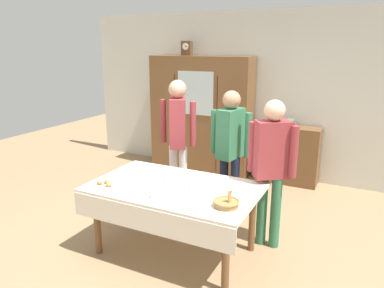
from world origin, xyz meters
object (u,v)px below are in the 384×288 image
(tea_cup_far_right, at_px, (220,182))
(spoon_near_left, at_px, (162,174))
(wall_cabinet, at_px, (201,115))
(tea_cup_far_left, at_px, (194,185))
(bookshelf_low, at_px, (288,155))
(person_behind_table_left, at_px, (230,143))
(tea_cup_mid_left, at_px, (167,179))
(spoon_center, at_px, (235,195))
(spoon_far_left, at_px, (197,197))
(dining_table, at_px, (173,196))
(pastry_plate, at_px, (105,185))
(tea_cup_front_edge, at_px, (199,178))
(mantel_clock, at_px, (187,48))
(bread_basket, at_px, (226,203))
(book_stack, at_px, (290,123))
(tea_cup_mid_right, at_px, (154,196))
(person_beside_shelf, at_px, (178,131))
(person_behind_table_right, at_px, (272,160))

(tea_cup_far_right, xyz_separation_m, spoon_near_left, (-0.69, -0.01, -0.02))
(wall_cabinet, xyz_separation_m, tea_cup_far_left, (1.09, -2.50, -0.21))
(bookshelf_low, bearing_deg, person_behind_table_left, -103.88)
(bookshelf_low, bearing_deg, tea_cup_far_right, -95.17)
(person_behind_table_left, bearing_deg, wall_cabinet, 126.01)
(wall_cabinet, xyz_separation_m, tea_cup_mid_left, (0.76, -2.47, -0.21))
(spoon_center, distance_m, spoon_far_left, 0.37)
(bookshelf_low, bearing_deg, spoon_near_left, -110.85)
(dining_table, height_order, pastry_plate, pastry_plate)
(tea_cup_front_edge, bearing_deg, mantel_clock, 119.94)
(bread_basket, bearing_deg, tea_cup_mid_left, 158.96)
(mantel_clock, relative_size, person_behind_table_left, 0.15)
(pastry_plate, bearing_deg, dining_table, 24.42)
(tea_cup_far_left, relative_size, pastry_plate, 0.46)
(tea_cup_far_right, relative_size, bread_basket, 0.54)
(tea_cup_far_right, distance_m, bread_basket, 0.53)
(book_stack, bearing_deg, tea_cup_far_left, -99.45)
(tea_cup_far_right, bearing_deg, tea_cup_front_edge, 175.47)
(wall_cabinet, distance_m, bookshelf_low, 1.60)
(tea_cup_mid_right, distance_m, pastry_plate, 0.62)
(pastry_plate, xyz_separation_m, person_beside_shelf, (0.12, 1.35, 0.29))
(mantel_clock, relative_size, book_stack, 1.06)
(tea_cup_front_edge, height_order, person_behind_table_right, person_behind_table_right)
(tea_cup_front_edge, bearing_deg, tea_cup_far_left, -79.83)
(mantel_clock, distance_m, spoon_center, 3.37)
(mantel_clock, bearing_deg, tea_cup_front_edge, -60.06)
(bookshelf_low, bearing_deg, spoon_far_left, -95.87)
(tea_cup_mid_left, height_order, spoon_far_left, tea_cup_mid_left)
(person_behind_table_right, xyz_separation_m, person_beside_shelf, (-1.36, 0.45, 0.07))
(tea_cup_far_right, relative_size, spoon_center, 1.09)
(tea_cup_far_right, distance_m, tea_cup_mid_right, 0.73)
(tea_cup_mid_right, height_order, person_behind_table_right, person_behind_table_right)
(wall_cabinet, relative_size, spoon_near_left, 16.64)
(book_stack, bearing_deg, spoon_near_left, -110.85)
(tea_cup_far_right, bearing_deg, spoon_center, -38.92)
(bookshelf_low, relative_size, tea_cup_front_edge, 7.34)
(dining_table, xyz_separation_m, book_stack, (0.61, 2.64, 0.32))
(tea_cup_mid_left, xyz_separation_m, person_behind_table_left, (0.36, 0.93, 0.21))
(bread_basket, relative_size, person_behind_table_left, 0.15)
(tea_cup_far_right, distance_m, tea_cup_far_left, 0.28)
(spoon_far_left, xyz_separation_m, person_behind_table_right, (0.52, 0.74, 0.23))
(bookshelf_low, xyz_separation_m, tea_cup_front_edge, (-0.46, -2.35, 0.32))
(wall_cabinet, distance_m, person_behind_table_left, 1.91)
(tea_cup_far_right, bearing_deg, spoon_near_left, -179.07)
(book_stack, bearing_deg, tea_cup_far_right, -95.17)
(spoon_far_left, relative_size, person_beside_shelf, 0.07)
(tea_cup_far_right, height_order, tea_cup_mid_left, same)
(wall_cabinet, xyz_separation_m, spoon_center, (1.54, -2.51, -0.24))
(tea_cup_far_right, xyz_separation_m, tea_cup_mid_right, (-0.42, -0.60, 0.00))
(tea_cup_mid_right, xyz_separation_m, spoon_near_left, (-0.27, 0.59, -0.02))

